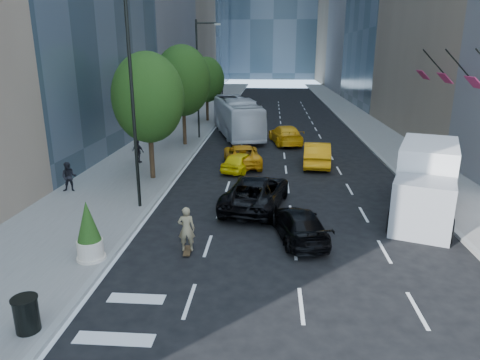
# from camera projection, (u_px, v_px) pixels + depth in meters

# --- Properties ---
(ground) EXTENTS (160.00, 160.00, 0.00)m
(ground) POSITION_uv_depth(u_px,v_px,m) (270.00, 248.00, 17.11)
(ground) COLOR black
(ground) RESTS_ON ground
(sidewalk_left) EXTENTS (6.00, 120.00, 0.15)m
(sidewalk_left) POSITION_uv_depth(u_px,v_px,m) (189.00, 124.00, 46.38)
(sidewalk_left) COLOR slate
(sidewalk_left) RESTS_ON ground
(sidewalk_right) EXTENTS (4.00, 120.00, 0.15)m
(sidewalk_right) POSITION_uv_depth(u_px,v_px,m) (367.00, 126.00, 45.05)
(sidewalk_right) COLOR slate
(sidewalk_right) RESTS_ON ground
(lamp_near) EXTENTS (2.13, 0.22, 10.00)m
(lamp_near) POSITION_uv_depth(u_px,v_px,m) (136.00, 91.00, 19.70)
(lamp_near) COLOR black
(lamp_near) RESTS_ON sidewalk_left
(lamp_far) EXTENTS (2.13, 0.22, 10.00)m
(lamp_far) POSITION_uv_depth(u_px,v_px,m) (199.00, 73.00, 36.90)
(lamp_far) COLOR black
(lamp_far) RESTS_ON sidewalk_left
(tree_near) EXTENTS (4.20, 4.20, 7.46)m
(tree_near) POSITION_uv_depth(u_px,v_px,m) (148.00, 98.00, 24.78)
(tree_near) COLOR black
(tree_near) RESTS_ON sidewalk_left
(tree_mid) EXTENTS (4.50, 4.50, 7.99)m
(tree_mid) POSITION_uv_depth(u_px,v_px,m) (183.00, 81.00, 34.24)
(tree_mid) COLOR black
(tree_mid) RESTS_ON sidewalk_left
(tree_far) EXTENTS (3.90, 3.90, 6.92)m
(tree_far) POSITION_uv_depth(u_px,v_px,m) (207.00, 80.00, 46.86)
(tree_far) COLOR black
(tree_far) RESTS_ON sidewalk_left
(traffic_signal) EXTENTS (2.48, 0.53, 5.20)m
(traffic_signal) POSITION_uv_depth(u_px,v_px,m) (222.00, 79.00, 54.56)
(traffic_signal) COLOR black
(traffic_signal) RESTS_ON sidewalk_left
(facade_flags) EXTENTS (1.85, 13.30, 2.05)m
(facade_flags) POSITION_uv_depth(u_px,v_px,m) (462.00, 77.00, 24.14)
(facade_flags) COLOR black
(facade_flags) RESTS_ON ground
(skateboarder) EXTENTS (0.69, 0.49, 1.79)m
(skateboarder) POSITION_uv_depth(u_px,v_px,m) (187.00, 232.00, 16.40)
(skateboarder) COLOR #837452
(skateboarder) RESTS_ON ground
(black_sedan_lincoln) EXTENTS (3.66, 6.16, 1.60)m
(black_sedan_lincoln) POSITION_uv_depth(u_px,v_px,m) (256.00, 192.00, 21.39)
(black_sedan_lincoln) COLOR black
(black_sedan_lincoln) RESTS_ON ground
(black_sedan_mercedes) EXTENTS (2.62, 4.65, 1.27)m
(black_sedan_mercedes) POSITION_uv_depth(u_px,v_px,m) (299.00, 224.00, 17.79)
(black_sedan_mercedes) COLOR black
(black_sedan_mercedes) RESTS_ON ground
(taxi_a) EXTENTS (2.66, 4.00, 1.27)m
(taxi_a) POSITION_uv_depth(u_px,v_px,m) (241.00, 161.00, 28.05)
(taxi_a) COLOR yellow
(taxi_a) RESTS_ON ground
(taxi_b) EXTENTS (2.16, 5.13, 1.65)m
(taxi_b) POSITION_uv_depth(u_px,v_px,m) (317.00, 154.00, 29.34)
(taxi_b) COLOR orange
(taxi_b) RESTS_ON ground
(taxi_c) EXTENTS (3.09, 5.41, 1.42)m
(taxi_c) POSITION_uv_depth(u_px,v_px,m) (242.00, 155.00, 29.46)
(taxi_c) COLOR orange
(taxi_c) RESTS_ON ground
(taxi_d) EXTENTS (3.13, 5.70, 1.57)m
(taxi_d) POSITION_uv_depth(u_px,v_px,m) (286.00, 135.00, 36.38)
(taxi_d) COLOR #FDB40D
(taxi_d) RESTS_ON ground
(city_bus) EXTENTS (5.84, 12.64, 3.43)m
(city_bus) POSITION_uv_depth(u_px,v_px,m) (237.00, 117.00, 40.02)
(city_bus) COLOR white
(city_bus) RESTS_ON ground
(box_truck) EXTENTS (4.77, 7.39, 3.33)m
(box_truck) POSITION_uv_depth(u_px,v_px,m) (426.00, 180.00, 20.21)
(box_truck) COLOR white
(box_truck) RESTS_ON ground
(pedestrian_a) EXTENTS (0.89, 0.75, 1.65)m
(pedestrian_a) POSITION_uv_depth(u_px,v_px,m) (69.00, 177.00, 23.36)
(pedestrian_a) COLOR black
(pedestrian_a) RESTS_ON sidewalk_left
(pedestrian_b) EXTENTS (1.01, 0.70, 1.58)m
(pedestrian_b) POSITION_uv_depth(u_px,v_px,m) (138.00, 152.00, 29.45)
(pedestrian_b) COLOR black
(pedestrian_b) RESTS_ON sidewalk_left
(trash_can) EXTENTS (0.65, 0.65, 0.97)m
(trash_can) POSITION_uv_depth(u_px,v_px,m) (27.00, 315.00, 11.65)
(trash_can) COLOR black
(trash_can) RESTS_ON sidewalk_left
(planter_shrub) EXTENTS (0.95, 0.95, 2.27)m
(planter_shrub) POSITION_uv_depth(u_px,v_px,m) (89.00, 232.00, 15.56)
(planter_shrub) COLOR beige
(planter_shrub) RESTS_ON sidewalk_left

